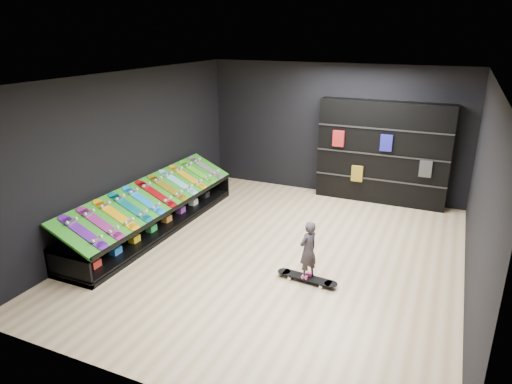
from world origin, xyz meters
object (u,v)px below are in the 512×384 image
at_px(display_rack, 155,217).
at_px(child, 308,261).
at_px(floor_skateboard, 307,280).
at_px(back_shelving, 382,153).

bearing_deg(display_rack, child, -12.20).
xyz_separation_m(display_rack, child, (3.31, -0.72, 0.12)).
distance_m(display_rack, floor_skateboard, 3.40).
bearing_deg(back_shelving, display_rack, -138.15).
bearing_deg(child, back_shelving, -158.30).
relative_size(display_rack, back_shelving, 1.59).
bearing_deg(back_shelving, child, -95.56).
distance_m(back_shelving, child, 4.13).
bearing_deg(floor_skateboard, display_rack, 172.62).
relative_size(back_shelving, child, 5.08).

